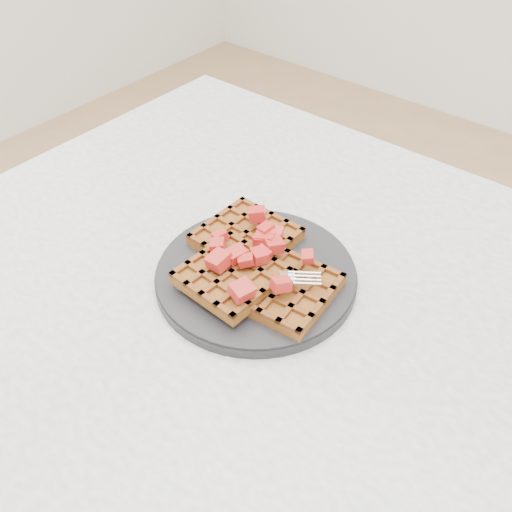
# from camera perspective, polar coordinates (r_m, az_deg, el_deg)

# --- Properties ---
(table) EXTENTS (1.20, 0.80, 0.75)m
(table) POSITION_cam_1_polar(r_m,az_deg,el_deg) (0.76, 8.27, -12.96)
(table) COLOR silver
(table) RESTS_ON ground
(plate) EXTENTS (0.25, 0.25, 0.02)m
(plate) POSITION_cam_1_polar(r_m,az_deg,el_deg) (0.72, 0.00, -1.91)
(plate) COLOR black
(plate) RESTS_ON table
(waffles) EXTENTS (0.21, 0.19, 0.03)m
(waffles) POSITION_cam_1_polar(r_m,az_deg,el_deg) (0.70, -0.19, -0.94)
(waffles) COLOR #94541F
(waffles) RESTS_ON plate
(strawberry_pile) EXTENTS (0.15, 0.15, 0.02)m
(strawberry_pile) POSITION_cam_1_polar(r_m,az_deg,el_deg) (0.69, 0.00, 0.87)
(strawberry_pile) COLOR #A10402
(strawberry_pile) RESTS_ON waffles
(fork) EXTENTS (0.16, 0.13, 0.02)m
(fork) POSITION_cam_1_polar(r_m,az_deg,el_deg) (0.68, 0.32, -3.32)
(fork) COLOR silver
(fork) RESTS_ON plate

